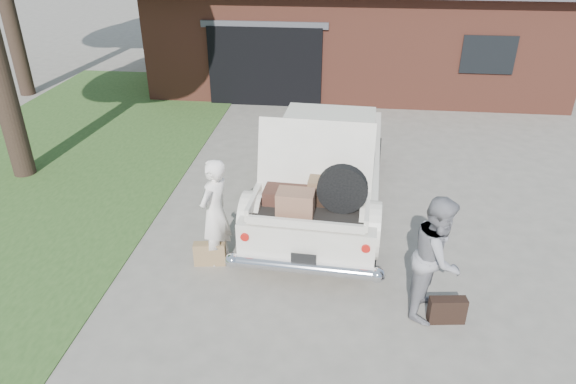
# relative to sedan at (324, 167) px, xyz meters

# --- Properties ---
(ground) EXTENTS (90.00, 90.00, 0.00)m
(ground) POSITION_rel_sedan_xyz_m (-0.48, -2.22, -0.78)
(ground) COLOR gray
(ground) RESTS_ON ground
(grass_strip) EXTENTS (6.00, 16.00, 0.02)m
(grass_strip) POSITION_rel_sedan_xyz_m (-5.98, 0.78, -0.77)
(grass_strip) COLOR #2D4C1E
(grass_strip) RESTS_ON ground
(house) EXTENTS (12.80, 7.80, 3.30)m
(house) POSITION_rel_sedan_xyz_m (0.51, 9.25, 0.89)
(house) COLOR brown
(house) RESTS_ON ground
(sedan) EXTENTS (2.35, 5.42, 2.18)m
(sedan) POSITION_rel_sedan_xyz_m (0.00, 0.00, 0.00)
(sedan) COLOR white
(sedan) RESTS_ON ground
(woman_left) EXTENTS (0.61, 0.74, 1.73)m
(woman_left) POSITION_rel_sedan_xyz_m (-1.55, -1.96, 0.08)
(woman_left) COLOR white
(woman_left) RESTS_ON ground
(woman_right) EXTENTS (0.91, 1.02, 1.74)m
(woman_right) POSITION_rel_sedan_xyz_m (1.62, -2.77, 0.09)
(woman_right) COLOR gray
(woman_right) RESTS_ON ground
(suitcase_left) EXTENTS (0.50, 0.22, 0.38)m
(suitcase_left) POSITION_rel_sedan_xyz_m (-1.64, -2.08, -0.60)
(suitcase_left) COLOR #9B794F
(suitcase_left) RESTS_ON ground
(suitcase_right) EXTENTS (0.50, 0.22, 0.38)m
(suitcase_right) POSITION_rel_sedan_xyz_m (1.80, -2.99, -0.60)
(suitcase_right) COLOR black
(suitcase_right) RESTS_ON ground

